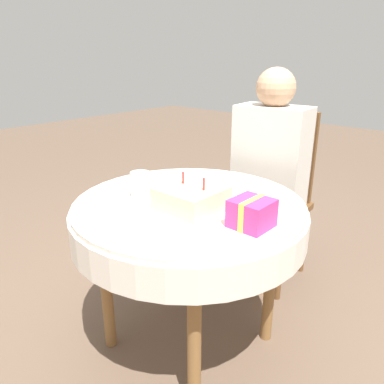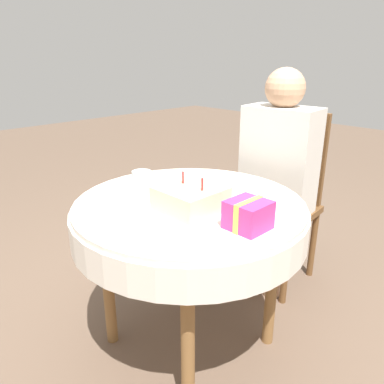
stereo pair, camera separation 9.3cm
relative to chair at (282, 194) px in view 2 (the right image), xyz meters
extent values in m
plane|color=brown|center=(0.06, -0.79, -0.51)|extent=(12.00, 12.00, 0.00)
cylinder|color=silver|center=(0.06, -0.79, 0.18)|extent=(0.93, 0.93, 0.02)
cylinder|color=silver|center=(0.06, -0.79, 0.11)|extent=(0.95, 0.95, 0.13)
cylinder|color=brown|center=(-0.20, -1.05, -0.17)|extent=(0.05, 0.05, 0.68)
cylinder|color=brown|center=(0.31, -1.05, -0.17)|extent=(0.05, 0.05, 0.68)
cylinder|color=brown|center=(-0.20, -0.54, -0.17)|extent=(0.05, 0.05, 0.68)
cylinder|color=brown|center=(0.31, -0.54, -0.17)|extent=(0.05, 0.05, 0.68)
cube|color=brown|center=(0.01, -0.08, -0.08)|extent=(0.44, 0.44, 0.04)
cube|color=brown|center=(-0.01, 0.11, 0.20)|extent=(0.36, 0.06, 0.52)
cylinder|color=brown|center=(-0.15, -0.27, -0.30)|extent=(0.04, 0.04, 0.41)
cylinder|color=brown|center=(0.20, -0.23, -0.30)|extent=(0.04, 0.04, 0.41)
cylinder|color=brown|center=(-0.18, 0.08, -0.30)|extent=(0.04, 0.04, 0.41)
cylinder|color=brown|center=(0.16, 0.11, -0.30)|extent=(0.04, 0.04, 0.41)
cylinder|color=tan|center=(-0.07, -0.24, -0.29)|extent=(0.09, 0.09, 0.45)
cylinder|color=tan|center=(0.12, -0.22, -0.29)|extent=(0.09, 0.09, 0.45)
cube|color=beige|center=(0.01, -0.08, 0.22)|extent=(0.40, 0.24, 0.56)
sphere|color=tan|center=(0.01, -0.08, 0.59)|extent=(0.20, 0.20, 0.20)
cube|color=white|center=(0.12, -0.85, 0.19)|extent=(0.27, 0.27, 0.00)
cube|color=beige|center=(0.12, -0.85, 0.24)|extent=(0.22, 0.22, 0.09)
cylinder|color=red|center=(0.17, -0.84, 0.30)|extent=(0.01, 0.01, 0.05)
cylinder|color=red|center=(0.07, -0.84, 0.30)|extent=(0.01, 0.01, 0.05)
cylinder|color=silver|center=(-0.11, -0.90, 0.25)|extent=(0.08, 0.08, 0.11)
cube|color=#D13384|center=(0.37, -0.82, 0.24)|extent=(0.13, 0.13, 0.10)
cube|color=#EAE54C|center=(0.37, -0.82, 0.24)|extent=(0.02, 0.14, 0.10)
camera|label=1|loc=(1.00, -1.83, 0.75)|focal=35.00mm
camera|label=2|loc=(1.07, -1.77, 0.75)|focal=35.00mm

